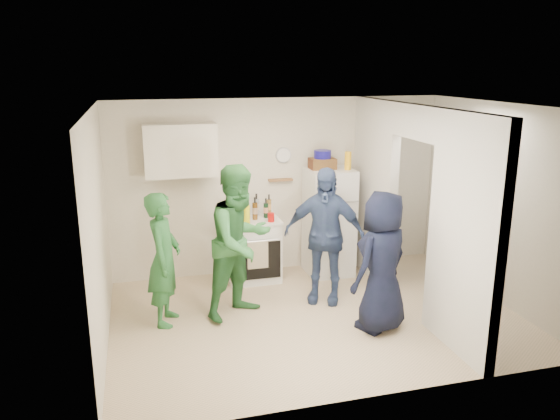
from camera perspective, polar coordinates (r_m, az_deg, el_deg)
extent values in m
plane|color=beige|center=(6.72, 3.75, -11.02)|extent=(4.80, 4.80, 0.00)
plane|color=silver|center=(7.85, -0.04, 2.52)|extent=(4.80, 0.00, 4.80)
plane|color=silver|center=(4.78, 10.53, -6.01)|extent=(4.80, 0.00, 4.80)
plane|color=silver|center=(5.97, -18.43, -2.26)|extent=(0.00, 3.40, 3.40)
plane|color=silver|center=(7.39, 21.86, 0.64)|extent=(0.00, 3.40, 3.40)
plane|color=white|center=(6.06, 4.16, 10.75)|extent=(4.80, 4.80, 0.00)
cube|color=silver|center=(7.70, 9.79, 2.05)|extent=(0.12, 1.20, 2.50)
cube|color=silver|center=(5.85, 18.72, -2.66)|extent=(0.12, 1.20, 2.50)
cube|color=silver|center=(6.57, 14.20, 8.91)|extent=(0.12, 1.00, 0.40)
cube|color=white|center=(7.66, -2.89, -4.11)|extent=(0.74, 0.62, 0.88)
cube|color=silver|center=(7.34, -10.36, 6.17)|extent=(0.95, 0.34, 0.70)
cube|color=white|center=(7.83, 5.13, -1.24)|extent=(0.63, 0.61, 1.53)
cube|color=brown|center=(7.65, 4.44, 4.87)|extent=(0.35, 0.25, 0.15)
cylinder|color=navy|center=(7.63, 4.46, 5.83)|extent=(0.24, 0.24, 0.11)
cylinder|color=yellow|center=(7.61, 7.11, 5.13)|extent=(0.09, 0.09, 0.25)
cylinder|color=white|center=(7.76, 0.36, 5.76)|extent=(0.22, 0.02, 0.22)
cube|color=olive|center=(7.79, 0.05, 3.17)|extent=(0.35, 0.08, 0.03)
cube|color=black|center=(7.45, 21.13, 3.98)|extent=(0.03, 0.70, 0.80)
cube|color=white|center=(7.44, 21.04, 3.97)|extent=(0.04, 0.76, 0.86)
cube|color=white|center=(7.38, 21.13, 6.64)|extent=(0.04, 0.82, 0.18)
cylinder|color=yellow|center=(7.26, -3.51, -0.51)|extent=(0.09, 0.09, 0.25)
cylinder|color=red|center=(7.37, -0.94, -0.78)|extent=(0.09, 0.09, 0.12)
imported|color=#2B6D36|center=(6.41, -12.03, -5.04)|extent=(0.51, 0.65, 1.57)
imported|color=#377D46|center=(6.45, -4.16, -3.32)|extent=(1.13, 1.06, 1.84)
imported|color=#334F70|center=(6.86, 4.63, -2.67)|extent=(1.10, 0.85, 1.74)
imported|color=black|center=(6.22, 10.61, -5.36)|extent=(0.94, 0.82, 1.62)
imported|color=black|center=(7.57, 18.25, -1.15)|extent=(1.19, 1.40, 1.88)
cylinder|color=brown|center=(7.56, -5.20, 0.33)|extent=(0.07, 0.07, 0.32)
cylinder|color=#153F1E|center=(7.39, -4.04, -0.28)|extent=(0.07, 0.07, 0.24)
cylinder|color=silver|center=(7.60, -3.72, 0.33)|extent=(0.07, 0.07, 0.29)
cylinder|color=#54330E|center=(7.46, -2.63, 0.17)|extent=(0.07, 0.07, 0.31)
cylinder|color=#989EA9|center=(7.67, -2.47, 0.58)|extent=(0.07, 0.07, 0.31)
cylinder|color=black|center=(7.54, -1.48, 0.21)|extent=(0.06, 0.06, 0.28)
cylinder|color=olive|center=(7.68, -1.16, 0.56)|extent=(0.06, 0.06, 0.30)
cylinder|color=#999DA4|center=(7.31, -5.16, -0.22)|extent=(0.07, 0.07, 0.30)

